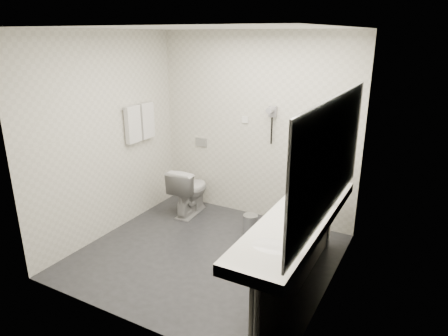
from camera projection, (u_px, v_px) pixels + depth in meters
The scene contains 31 objects.
floor at pixel (207, 255), 4.65m from camera, with size 2.80×2.80×0.00m, color #222327.
ceiling at pixel (203, 28), 3.85m from camera, with size 2.80×2.80×0.00m, color silver.
wall_back at pixel (255, 128), 5.33m from camera, with size 2.80×2.80×0.00m, color beige.
wall_front at pixel (120, 192), 3.17m from camera, with size 2.80×2.80×0.00m, color beige.
wall_left at pixel (107, 137), 4.89m from camera, with size 2.60×2.60×0.00m, color beige.
wall_right at pixel (337, 173), 3.62m from camera, with size 2.60×2.60×0.00m, color beige.
vanity_counter at pixel (298, 220), 3.72m from camera, with size 0.55×2.20×0.10m, color silver.
vanity_panel at pixel (298, 260), 3.84m from camera, with size 0.03×2.15×0.75m, color gray.
vanity_post_near at pixel (256, 328), 2.97m from camera, with size 0.06×0.06×0.75m, color silver.
vanity_post_far at pixel (329, 219), 4.69m from camera, with size 0.06×0.06×0.75m, color silver.
mirror at pixel (332, 157), 3.39m from camera, with size 0.02×2.20×1.05m, color #B2BCC6.
basin_near at pixel (271, 248), 3.17m from camera, with size 0.40×0.31×0.05m, color silver.
basin_far at pixel (318, 193), 4.25m from camera, with size 0.40×0.31×0.05m, color silver.
faucet_near at pixel (295, 244), 3.05m from camera, with size 0.04×0.04×0.15m, color silver.
faucet_far at pixel (337, 189), 4.13m from camera, with size 0.04×0.04×0.15m, color silver.
soap_bottle_a at pixel (311, 210), 3.70m from camera, with size 0.05×0.05×0.10m, color beige.
soap_bottle_c at pixel (315, 215), 3.56m from camera, with size 0.05×0.05×0.12m, color beige.
glass_left at pixel (319, 202), 3.87m from camera, with size 0.06×0.06×0.10m, color silver.
glass_right at pixel (333, 200), 3.92m from camera, with size 0.06×0.06×0.11m, color silver.
toilet at pixel (190, 190), 5.64m from camera, with size 0.39×0.68×0.69m, color silver.
flush_plate at pixel (201, 142), 5.80m from camera, with size 0.18×0.02×0.12m, color #B2B5BA.
pedal_bin at pixel (250, 225), 5.08m from camera, with size 0.19×0.19×0.26m, color #B2B5BA.
bin_lid at pixel (250, 216), 5.04m from camera, with size 0.19×0.19×0.01m, color #B2B5BA.
towel_rail at pixel (138, 106), 5.23m from camera, with size 0.02×0.02×0.62m, color silver.
towel_near at pixel (133, 124), 5.18m from camera, with size 0.07×0.24×0.48m, color silver.
towel_far at pixel (147, 120), 5.41m from camera, with size 0.07×0.24×0.48m, color silver.
dryer_cradle at pixel (273, 111), 5.12m from camera, with size 0.10×0.04×0.14m, color gray.
dryer_barrel at pixel (271, 110), 5.05m from camera, with size 0.08×0.08×0.14m, color gray.
dryer_cord at pixel (272, 131), 5.18m from camera, with size 0.02×0.02×0.35m, color black.
switch_plate_a at pixel (245, 120), 5.36m from camera, with size 0.09×0.02×0.09m, color silver.
switch_plate_b at pixel (295, 125), 5.04m from camera, with size 0.09×0.02×0.09m, color silver.
Camera 1 is at (2.14, -3.49, 2.45)m, focal length 32.05 mm.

